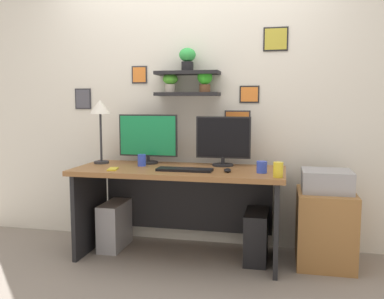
% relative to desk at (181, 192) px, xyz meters
% --- Properties ---
extents(ground_plane, '(8.00, 8.00, 0.00)m').
position_rel_desk_xyz_m(ground_plane, '(0.00, -0.06, -0.54)').
color(ground_plane, gray).
extents(back_wall_assembly, '(4.40, 0.24, 2.70)m').
position_rel_desk_xyz_m(back_wall_assembly, '(0.00, 0.38, 0.81)').
color(back_wall_assembly, silver).
rests_on(back_wall_assembly, ground).
extents(desk, '(1.71, 0.68, 0.75)m').
position_rel_desk_xyz_m(desk, '(0.00, 0.00, 0.00)').
color(desk, brown).
rests_on(desk, ground).
extents(monitor_left, '(0.53, 0.18, 0.43)m').
position_rel_desk_xyz_m(monitor_left, '(-0.33, 0.16, 0.43)').
color(monitor_left, black).
rests_on(monitor_left, desk).
extents(monitor_right, '(0.46, 0.18, 0.42)m').
position_rel_desk_xyz_m(monitor_right, '(0.33, 0.16, 0.42)').
color(monitor_right, black).
rests_on(monitor_right, desk).
extents(keyboard, '(0.44, 0.14, 0.02)m').
position_rel_desk_xyz_m(keyboard, '(0.08, -0.17, 0.22)').
color(keyboard, black).
rests_on(keyboard, desk).
extents(computer_mouse, '(0.06, 0.09, 0.03)m').
position_rel_desk_xyz_m(computer_mouse, '(0.41, -0.16, 0.22)').
color(computer_mouse, black).
rests_on(computer_mouse, desk).
extents(desk_lamp, '(0.18, 0.18, 0.56)m').
position_rel_desk_xyz_m(desk_lamp, '(-0.74, 0.07, 0.66)').
color(desk_lamp, '#2D2D33').
rests_on(desk_lamp, desk).
extents(cell_phone, '(0.10, 0.15, 0.01)m').
position_rel_desk_xyz_m(cell_phone, '(-0.50, -0.23, 0.21)').
color(cell_phone, yellow).
rests_on(cell_phone, desk).
extents(coffee_mug, '(0.08, 0.08, 0.09)m').
position_rel_desk_xyz_m(coffee_mug, '(0.68, -0.13, 0.25)').
color(coffee_mug, blue).
rests_on(coffee_mug, desk).
extents(pen_cup, '(0.07, 0.07, 0.10)m').
position_rel_desk_xyz_m(pen_cup, '(-0.34, -0.00, 0.26)').
color(pen_cup, blue).
rests_on(pen_cup, desk).
extents(water_cup, '(0.07, 0.07, 0.11)m').
position_rel_desk_xyz_m(water_cup, '(0.80, -0.30, 0.26)').
color(water_cup, yellow).
rests_on(water_cup, desk).
extents(drawer_cabinet, '(0.44, 0.50, 0.59)m').
position_rel_desk_xyz_m(drawer_cabinet, '(1.17, 0.05, -0.25)').
color(drawer_cabinet, '#9E6B38').
rests_on(drawer_cabinet, ground).
extents(printer, '(0.38, 0.34, 0.17)m').
position_rel_desk_xyz_m(printer, '(1.17, 0.05, 0.13)').
color(printer, '#9E9EA3').
rests_on(printer, drawer_cabinet).
extents(computer_tower_left, '(0.18, 0.40, 0.41)m').
position_rel_desk_xyz_m(computer_tower_left, '(-0.61, 0.04, -0.34)').
color(computer_tower_left, '#99999E').
rests_on(computer_tower_left, ground).
extents(computer_tower_right, '(0.18, 0.40, 0.41)m').
position_rel_desk_xyz_m(computer_tower_right, '(0.63, 0.00, -0.34)').
color(computer_tower_right, black).
rests_on(computer_tower_right, ground).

